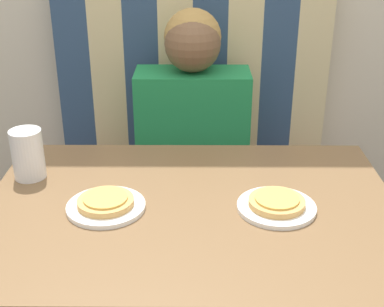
{
  "coord_description": "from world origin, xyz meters",
  "views": [
    {
      "loc": [
        0.01,
        -1.16,
        1.43
      ],
      "look_at": [
        0.0,
        0.35,
        0.73
      ],
      "focal_mm": 50.0,
      "sensor_mm": 36.0,
      "label": 1
    }
  ],
  "objects_px": {
    "pizza_left": "(106,201)",
    "pizza_right": "(277,202)",
    "plate_right": "(276,207)",
    "plate_left": "(106,207)",
    "drinking_cup": "(28,154)",
    "person": "(193,102)"
  },
  "relations": [
    {
      "from": "pizza_left",
      "to": "pizza_right",
      "type": "height_order",
      "value": "same"
    },
    {
      "from": "person",
      "to": "pizza_right",
      "type": "distance_m",
      "value": 0.75
    },
    {
      "from": "plate_right",
      "to": "person",
      "type": "bearing_deg",
      "value": 106.33
    },
    {
      "from": "drinking_cup",
      "to": "pizza_left",
      "type": "bearing_deg",
      "value": -36.03
    },
    {
      "from": "plate_right",
      "to": "pizza_left",
      "type": "xyz_separation_m",
      "value": [
        -0.42,
        0.0,
        0.02
      ]
    },
    {
      "from": "plate_left",
      "to": "pizza_right",
      "type": "bearing_deg",
      "value": 0.0
    },
    {
      "from": "plate_left",
      "to": "drinking_cup",
      "type": "xyz_separation_m",
      "value": [
        -0.24,
        0.17,
        0.06
      ]
    },
    {
      "from": "drinking_cup",
      "to": "person",
      "type": "bearing_deg",
      "value": 50.94
    },
    {
      "from": "drinking_cup",
      "to": "pizza_right",
      "type": "bearing_deg",
      "value": -14.57
    },
    {
      "from": "person",
      "to": "plate_left",
      "type": "xyz_separation_m",
      "value": [
        -0.21,
        -0.72,
        -0.02
      ]
    },
    {
      "from": "pizza_right",
      "to": "plate_right",
      "type": "bearing_deg",
      "value": 0.0
    },
    {
      "from": "plate_right",
      "to": "pizza_right",
      "type": "bearing_deg",
      "value": 180.0
    },
    {
      "from": "plate_right",
      "to": "plate_left",
      "type": "bearing_deg",
      "value": 180.0
    },
    {
      "from": "pizza_left",
      "to": "person",
      "type": "bearing_deg",
      "value": 73.67
    },
    {
      "from": "pizza_left",
      "to": "plate_right",
      "type": "bearing_deg",
      "value": 0.0
    },
    {
      "from": "plate_left",
      "to": "pizza_left",
      "type": "distance_m",
      "value": 0.02
    },
    {
      "from": "plate_right",
      "to": "pizza_right",
      "type": "relative_size",
      "value": 1.4
    },
    {
      "from": "pizza_left",
      "to": "drinking_cup",
      "type": "height_order",
      "value": "drinking_cup"
    },
    {
      "from": "pizza_left",
      "to": "pizza_right",
      "type": "relative_size",
      "value": 1.0
    },
    {
      "from": "person",
      "to": "pizza_right",
      "type": "bearing_deg",
      "value": -73.67
    },
    {
      "from": "plate_left",
      "to": "plate_right",
      "type": "xyz_separation_m",
      "value": [
        0.42,
        0.0,
        0.0
      ]
    },
    {
      "from": "plate_right",
      "to": "pizza_right",
      "type": "distance_m",
      "value": 0.02
    }
  ]
}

